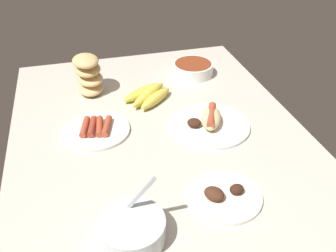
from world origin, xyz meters
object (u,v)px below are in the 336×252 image
Objects in this scene: plate_grilled_meat at (225,195)px; banana_bunch at (149,95)px; bowl_coleslaw at (132,229)px; plate_hotdog_assembled at (210,122)px; plate_sausages at (96,129)px; bowl_chili at (193,68)px; bread_stack at (89,74)px.

banana_bunch reaches higher than plate_grilled_meat.
bowl_coleslaw reaches higher than plate_grilled_meat.
plate_hotdog_assembled is 1.57× the size of bowl_coleslaw.
bowl_coleslaw reaches higher than plate_sausages.
banana_bunch is at bearing 124.66° from bowl_chili.
plate_sausages is 1.30× the size of bowl_chili.
banana_bunch is (51.17, 7.83, 0.95)cm from plate_grilled_meat.
plate_sausages is at bearing 126.60° from banana_bunch.
plate_sausages is at bearing 37.37° from plate_grilled_meat.
bread_stack reaches higher than banana_bunch.
plate_hotdog_assembled is at bearing -144.76° from banana_bunch.
plate_hotdog_assembled is 1.72× the size of bread_stack.
plate_hotdog_assembled is 1.55× the size of bowl_chili.
bread_stack is at bearing 95.43° from bowl_chili.
bread_stack is 41.01cm from bowl_chili.
bowl_chili is 1.01× the size of bowl_coleslaw.
plate_grilled_meat is 24.88cm from bowl_coleslaw.
bread_stack is 68.21cm from bowl_coleslaw.
plate_sausages is 26.39cm from bread_stack.
plate_grilled_meat is at bearing -171.30° from banana_bunch.
plate_grilled_meat is 0.73× the size of plate_hotdog_assembled.
banana_bunch is 59.46cm from bowl_coleslaw.
banana_bunch is at bearing 8.70° from plate_grilled_meat.
bread_stack is (10.82, 19.36, 5.35)cm from banana_bunch.
bowl_chili is (65.84, -13.38, 1.76)cm from plate_grilled_meat.
plate_hotdog_assembled is (-6.59, -35.06, 0.77)cm from plate_sausages.
plate_grilled_meat is 67.21cm from bowl_chili.
plate_grilled_meat is 0.87× the size of plate_sausages.
bowl_coleslaw is (-35.80, 31.32, 1.48)cm from plate_hotdog_assembled.
bread_stack is (61.98, 27.19, 6.30)cm from plate_grilled_meat.
bowl_coleslaw is (-42.39, -3.74, 2.25)cm from plate_sausages.
bowl_coleslaw is at bearing -177.34° from bread_stack.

